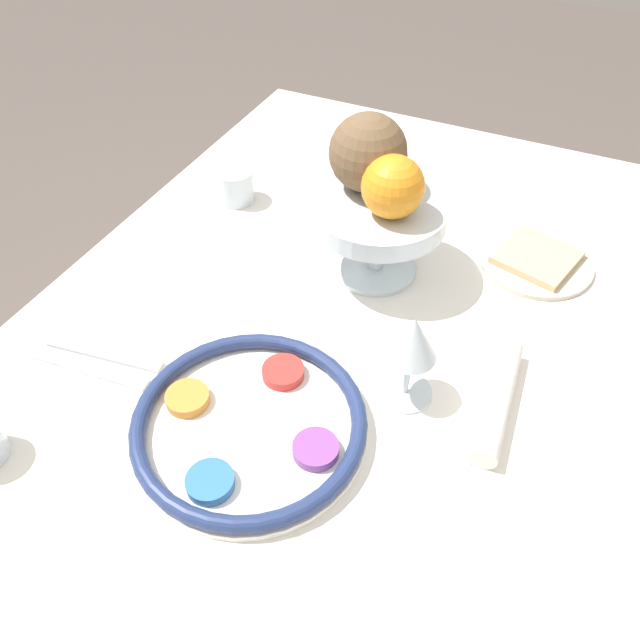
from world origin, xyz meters
TOP-DOWN VIEW (x-y plane):
  - ground_plane at (0.00, 0.00)m, footprint 8.00×8.00m
  - dining_table at (0.00, 0.00)m, footprint 1.44×0.97m
  - seder_plate at (-0.14, 0.07)m, footprint 0.29×0.29m
  - wine_glass at (-0.01, -0.08)m, footprint 0.07×0.07m
  - fruit_stand at (0.21, 0.05)m, footprint 0.20×0.20m
  - orange_fruit at (0.19, 0.02)m, footprint 0.09×0.09m
  - coconut at (0.24, 0.08)m, footprint 0.11×0.11m
  - bread_plate at (0.33, -0.18)m, footprint 0.18×0.18m
  - napkin_roll at (0.02, -0.19)m, footprint 0.19×0.05m
  - cup_near at (0.28, 0.34)m, footprint 0.07×0.07m
  - fork_left at (-0.15, 0.31)m, footprint 0.04×0.17m
  - fork_right at (-0.12, 0.31)m, footprint 0.04×0.17m

SIDE VIEW (x-z plane):
  - ground_plane at x=0.00m, z-range 0.00..0.00m
  - dining_table at x=0.00m, z-range 0.00..0.72m
  - fork_left at x=-0.15m, z-range 0.72..0.73m
  - fork_right at x=-0.12m, z-range 0.72..0.73m
  - bread_plate at x=0.33m, z-range 0.72..0.74m
  - seder_plate at x=-0.14m, z-range 0.72..0.75m
  - napkin_roll at x=0.02m, z-range 0.72..0.76m
  - cup_near at x=0.28m, z-range 0.72..0.78m
  - wine_glass at x=-0.01m, z-range 0.75..0.88m
  - fruit_stand at x=0.21m, z-range 0.75..0.88m
  - orange_fruit at x=0.19m, z-range 0.84..0.93m
  - coconut at x=0.24m, z-range 0.84..0.96m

